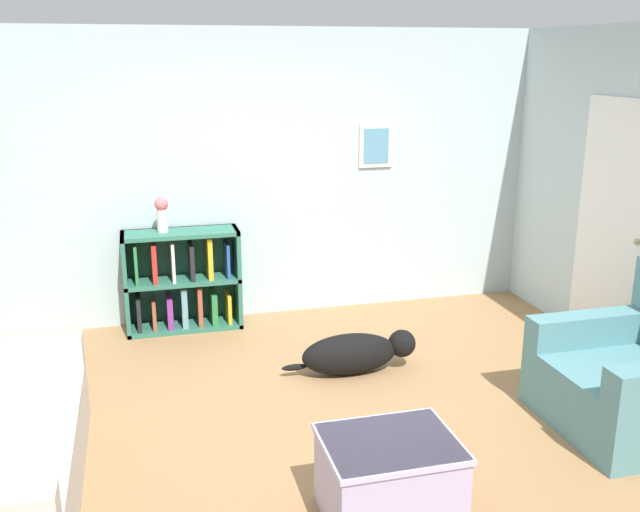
# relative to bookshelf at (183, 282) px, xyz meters

# --- Properties ---
(ground_plane) EXTENTS (14.00, 14.00, 0.00)m
(ground_plane) POSITION_rel_bookshelf_xyz_m (0.83, -2.03, -0.42)
(ground_plane) COLOR #997047
(wall_back) EXTENTS (5.60, 0.13, 2.60)m
(wall_back) POSITION_rel_bookshelf_xyz_m (0.84, 0.22, 0.88)
(wall_back) COLOR silver
(wall_back) RESTS_ON ground_plane
(bookshelf) EXTENTS (1.01, 0.35, 0.89)m
(bookshelf) POSITION_rel_bookshelf_xyz_m (0.00, 0.00, 0.00)
(bookshelf) COLOR #2D6B56
(bookshelf) RESTS_ON ground_plane
(coffee_table) EXTENTS (0.70, 0.56, 0.46)m
(coffee_table) POSITION_rel_bookshelf_xyz_m (0.83, -3.06, -0.18)
(coffee_table) COLOR #ADA3CC
(coffee_table) RESTS_ON ground_plane
(dog) EXTENTS (1.06, 0.29, 0.32)m
(dog) POSITION_rel_bookshelf_xyz_m (1.20, -1.30, -0.26)
(dog) COLOR black
(dog) RESTS_ON ground_plane
(vase) EXTENTS (0.12, 0.12, 0.31)m
(vase) POSITION_rel_bookshelf_xyz_m (-0.15, -0.02, 0.65)
(vase) COLOR silver
(vase) RESTS_ON bookshelf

